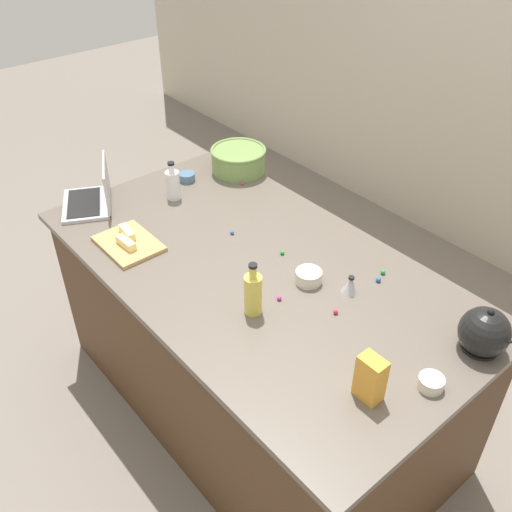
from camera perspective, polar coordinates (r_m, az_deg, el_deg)
The scene contains 23 objects.
ground_plane at distance 3.06m, azimuth -0.00°, elevation -14.42°, with size 12.00×12.00×0.00m, color slate.
island_counter at distance 2.72m, azimuth -0.00°, elevation -8.45°, with size 1.98×1.09×0.90m.
laptop at distance 2.91m, azimuth -16.01°, elevation 5.71°, with size 0.38×0.35×0.22m.
mixing_bowl_large at distance 3.10m, azimuth -1.77°, elevation 9.64°, with size 0.30×0.30×0.13m.
bottle_vinegar at distance 2.87m, azimuth -8.31°, elevation 7.14°, with size 0.07×0.07×0.20m.
bottle_oil at distance 2.14m, azimuth -0.30°, elevation -3.75°, with size 0.07×0.07×0.23m.
kettle at distance 2.16m, azimuth 21.90°, elevation -7.11°, with size 0.21×0.18×0.20m.
cutting_board at distance 2.60m, azimuth -12.62°, elevation 1.21°, with size 0.29×0.22×0.02m, color tan.
butter_stick_left at distance 2.56m, azimuth -12.89°, elevation 1.29°, with size 0.11×0.04×0.04m, color #F4E58C.
butter_stick_right at distance 2.62m, azimuth -12.77°, elevation 2.32°, with size 0.11×0.04×0.04m, color #F4E58C.
ramekin_small at distance 2.01m, azimuth 17.11°, elevation -12.03°, with size 0.09×0.09×0.04m, color beige.
ramekin_medium at distance 2.33m, azimuth 5.28°, elevation -2.08°, with size 0.11×0.11×0.05m, color beige.
ramekin_wide at distance 3.05m, azimuth -6.93°, elevation 7.86°, with size 0.08×0.08×0.04m, color slate.
kitchen_timer at distance 2.30m, azimuth 9.45°, elevation -2.88°, with size 0.07×0.07×0.08m.
candy_bag at distance 1.89m, azimuth 11.37°, elevation -11.93°, with size 0.09×0.06×0.17m, color gold.
candy_0 at distance 2.38m, azimuth 12.15°, elevation -2.32°, with size 0.02×0.02×0.02m, color blue.
candy_1 at distance 2.61m, azimuth -2.41°, elevation 2.36°, with size 0.02×0.02×0.02m, color blue.
candy_2 at distance 2.43m, azimuth 12.59°, elevation -1.59°, with size 0.02×0.02×0.02m, color green.
candy_3 at distance 2.20m, azimuth 7.98°, elevation -5.57°, with size 0.02×0.02×0.02m, color red.
candy_4 at distance 3.21m, azimuth -3.99°, elevation 9.34°, with size 0.02×0.02×0.02m, color yellow.
candy_5 at distance 3.00m, azimuth -1.40°, elevation 7.28°, with size 0.01×0.01×0.01m, color #CC3399.
candy_6 at distance 2.25m, azimuth 2.34°, elevation -4.25°, with size 0.02×0.02×0.02m, color #CC3399.
candy_7 at distance 2.48m, azimuth 2.65°, elevation 0.33°, with size 0.02×0.02×0.02m, color green.
Camera 1 is at (1.47, -1.23, 2.38)m, focal length 39.97 mm.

